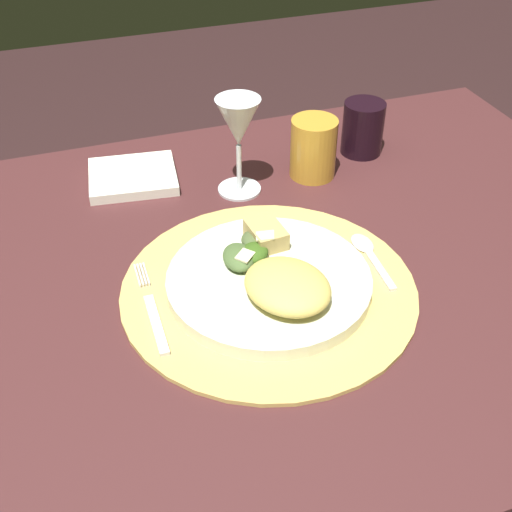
# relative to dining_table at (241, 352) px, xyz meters

# --- Properties ---
(dining_table) EXTENTS (1.24, 0.83, 0.73)m
(dining_table) POSITION_rel_dining_table_xyz_m (0.00, 0.00, 0.00)
(dining_table) COLOR #452122
(dining_table) RESTS_ON ground
(placemat) EXTENTS (0.38, 0.38, 0.01)m
(placemat) POSITION_rel_dining_table_xyz_m (0.02, -0.05, 0.16)
(placemat) COLOR tan
(placemat) RESTS_ON dining_table
(dinner_plate) EXTENTS (0.26, 0.26, 0.02)m
(dinner_plate) POSITION_rel_dining_table_xyz_m (0.02, -0.05, 0.17)
(dinner_plate) COLOR silver
(dinner_plate) RESTS_ON placemat
(pasta_serving) EXTENTS (0.13, 0.14, 0.04)m
(pasta_serving) POSITION_rel_dining_table_xyz_m (0.03, -0.10, 0.20)
(pasta_serving) COLOR #DBC25C
(pasta_serving) RESTS_ON dinner_plate
(salad_greens) EXTENTS (0.08, 0.08, 0.03)m
(salad_greens) POSITION_rel_dining_table_xyz_m (0.01, -0.00, 0.19)
(salad_greens) COLOR #486131
(salad_greens) RESTS_ON dinner_plate
(bread_piece) EXTENTS (0.05, 0.06, 0.02)m
(bread_piece) POSITION_rel_dining_table_xyz_m (0.04, 0.02, 0.19)
(bread_piece) COLOR tan
(bread_piece) RESTS_ON dinner_plate
(fork) EXTENTS (0.02, 0.17, 0.00)m
(fork) POSITION_rel_dining_table_xyz_m (-0.13, -0.05, 0.16)
(fork) COLOR silver
(fork) RESTS_ON placemat
(spoon) EXTENTS (0.03, 0.13, 0.01)m
(spoon) POSITION_rel_dining_table_xyz_m (0.18, -0.03, 0.16)
(spoon) COLOR silver
(spoon) RESTS_ON placemat
(napkin) EXTENTS (0.15, 0.14, 0.02)m
(napkin) POSITION_rel_dining_table_xyz_m (-0.09, 0.27, 0.16)
(napkin) COLOR white
(napkin) RESTS_ON dining_table
(wine_glass) EXTENTS (0.07, 0.07, 0.15)m
(wine_glass) POSITION_rel_dining_table_xyz_m (0.06, 0.19, 0.27)
(wine_glass) COLOR silver
(wine_glass) RESTS_ON dining_table
(amber_tumbler) EXTENTS (0.07, 0.07, 0.10)m
(amber_tumbler) POSITION_rel_dining_table_xyz_m (0.19, 0.20, 0.20)
(amber_tumbler) COLOR gold
(amber_tumbler) RESTS_ON dining_table
(dark_tumbler) EXTENTS (0.07, 0.07, 0.09)m
(dark_tumbler) POSITION_rel_dining_table_xyz_m (0.30, 0.24, 0.20)
(dark_tumbler) COLOR black
(dark_tumbler) RESTS_ON dining_table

